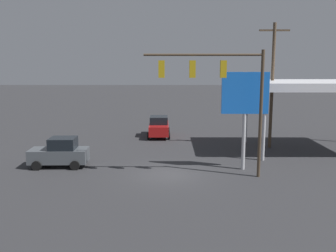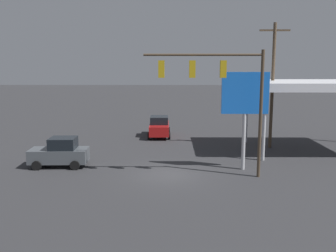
# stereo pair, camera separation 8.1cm
# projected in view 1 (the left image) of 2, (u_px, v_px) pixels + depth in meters

# --- Properties ---
(ground_plane) EXTENTS (200.00, 200.00, 0.00)m
(ground_plane) POSITION_uv_depth(u_px,v_px,m) (168.00, 174.00, 23.40)
(ground_plane) COLOR #2D2D30
(traffic_signal_assembly) EXTENTS (7.03, 0.43, 7.62)m
(traffic_signal_assembly) POSITION_uv_depth(u_px,v_px,m) (219.00, 84.00, 21.94)
(traffic_signal_assembly) COLOR #473828
(traffic_signal_assembly) RESTS_ON ground
(utility_pole) EXTENTS (2.40, 0.26, 10.00)m
(utility_pole) POSITION_uv_depth(u_px,v_px,m) (272.00, 83.00, 29.98)
(utility_pole) COLOR #473828
(utility_pole) RESTS_ON ground
(gas_station_canopy) EXTENTS (10.54, 7.40, 5.49)m
(gas_station_canopy) POSITION_uv_depth(u_px,v_px,m) (316.00, 86.00, 28.94)
(gas_station_canopy) COLOR silver
(gas_station_canopy) RESTS_ON ground
(price_sign) EXTENTS (2.98, 0.27, 6.31)m
(price_sign) POSITION_uv_depth(u_px,v_px,m) (245.00, 97.00, 23.68)
(price_sign) COLOR #B7B7BC
(price_sign) RESTS_ON ground
(sedan_far) EXTENTS (2.12, 4.43, 1.93)m
(sedan_far) POSITION_uv_depth(u_px,v_px,m) (159.00, 127.00, 35.34)
(sedan_far) COLOR maroon
(sedan_far) RESTS_ON ground
(hatchback_crossing) EXTENTS (3.85, 2.05, 1.97)m
(hatchback_crossing) POSITION_uv_depth(u_px,v_px,m) (60.00, 153.00, 24.94)
(hatchback_crossing) COLOR #474C51
(hatchback_crossing) RESTS_ON ground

